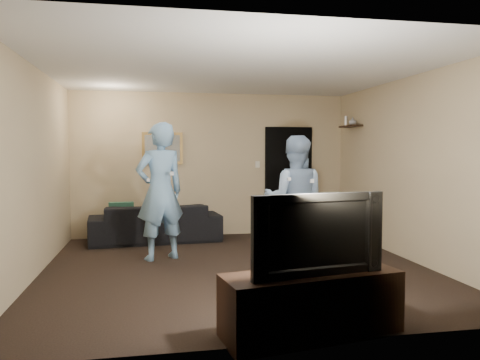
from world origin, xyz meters
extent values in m
plane|color=black|center=(0.00, 0.00, 0.00)|extent=(5.00, 5.00, 0.00)
cube|color=silver|center=(0.00, 0.00, 2.60)|extent=(5.00, 5.00, 0.04)
cube|color=tan|center=(0.00, 2.50, 1.30)|extent=(5.00, 0.04, 2.60)
cube|color=tan|center=(0.00, -2.50, 1.30)|extent=(5.00, 0.04, 2.60)
cube|color=tan|center=(-2.50, 0.00, 1.30)|extent=(0.04, 5.00, 2.60)
cube|color=tan|center=(2.50, 0.00, 1.30)|extent=(0.04, 5.00, 2.60)
imported|color=black|center=(-1.04, 2.06, 0.32)|extent=(2.27, 1.07, 0.64)
cube|color=#1A4F3E|center=(-1.61, 2.06, 0.48)|extent=(0.42, 0.17, 0.41)
cube|color=olive|center=(-0.90, 2.48, 1.60)|extent=(0.72, 0.05, 0.57)
cube|color=slate|center=(-0.90, 2.45, 1.60)|extent=(0.62, 0.01, 0.47)
cube|color=black|center=(1.45, 2.47, 1.00)|extent=(0.90, 0.06, 2.00)
cube|color=silver|center=(0.85, 2.48, 1.30)|extent=(0.08, 0.02, 0.12)
cube|color=black|center=(2.39, 1.80, 1.99)|extent=(0.20, 0.60, 0.03)
imported|color=#A2A2A6|center=(2.39, 1.71, 2.07)|extent=(0.13, 0.13, 0.14)
cylinder|color=silver|center=(2.39, 2.00, 2.09)|extent=(0.06, 0.06, 0.18)
cube|color=black|center=(0.23, -2.32, 0.25)|extent=(1.60, 0.74, 0.55)
imported|color=black|center=(0.23, -2.32, 0.87)|extent=(1.19, 0.35, 0.68)
imported|color=#7FB1DC|center=(-0.98, 0.69, 0.98)|extent=(0.84, 0.70, 1.95)
cube|color=white|center=(-1.14, 0.47, 1.16)|extent=(0.04, 0.14, 0.04)
cube|color=white|center=(-0.82, 0.47, 1.24)|extent=(0.05, 0.09, 0.05)
imported|color=#7F98B8|center=(0.84, 0.10, 0.88)|extent=(1.03, 0.91, 1.76)
cube|color=white|center=(0.68, -0.12, 1.19)|extent=(0.04, 0.14, 0.04)
cube|color=white|center=(1.00, -0.12, 1.16)|extent=(0.05, 0.09, 0.05)
camera|label=1|loc=(-1.08, -6.03, 1.55)|focal=35.00mm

